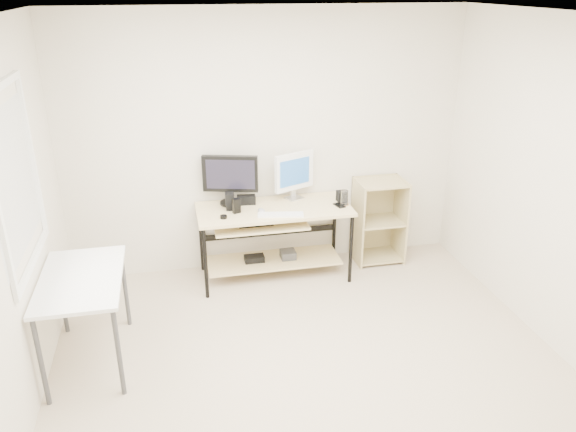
% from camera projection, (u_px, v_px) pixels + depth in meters
% --- Properties ---
extents(room, '(4.01, 4.01, 2.62)m').
position_uv_depth(room, '(298.00, 219.00, 3.77)').
color(room, '#C4B197').
rests_on(room, ground).
extents(desk, '(1.50, 0.65, 0.75)m').
position_uv_depth(desk, '(272.00, 228.00, 5.55)').
color(desk, beige).
rests_on(desk, ground).
extents(side_table, '(0.60, 1.00, 0.75)m').
position_uv_depth(side_table, '(82.00, 287.00, 4.22)').
color(side_table, white).
rests_on(side_table, ground).
extents(shelf_unit, '(0.50, 0.40, 0.90)m').
position_uv_depth(shelf_unit, '(378.00, 219.00, 5.96)').
color(shelf_unit, tan).
rests_on(shelf_unit, ground).
extents(black_monitor, '(0.54, 0.23, 0.50)m').
position_uv_depth(black_monitor, '(230.00, 177.00, 5.46)').
color(black_monitor, black).
rests_on(black_monitor, desk).
extents(white_imac, '(0.43, 0.22, 0.48)m').
position_uv_depth(white_imac, '(294.00, 173.00, 5.59)').
color(white_imac, silver).
rests_on(white_imac, desk).
extents(keyboard, '(0.45, 0.20, 0.02)m').
position_uv_depth(keyboard, '(281.00, 215.00, 5.29)').
color(keyboard, white).
rests_on(keyboard, desk).
extents(mouse, '(0.08, 0.11, 0.03)m').
position_uv_depth(mouse, '(261.00, 210.00, 5.36)').
color(mouse, '#BABAC0').
rests_on(mouse, desk).
extents(center_speaker, '(0.19, 0.09, 0.09)m').
position_uv_depth(center_speaker, '(246.00, 200.00, 5.54)').
color(center_speaker, black).
rests_on(center_speaker, desk).
extents(speaker_left, '(0.09, 0.09, 0.17)m').
position_uv_depth(speaker_left, '(230.00, 201.00, 5.39)').
color(speaker_left, black).
rests_on(speaker_left, desk).
extents(speaker_right, '(0.10, 0.10, 0.11)m').
position_uv_depth(speaker_right, '(342.00, 196.00, 5.61)').
color(speaker_right, black).
rests_on(speaker_right, desk).
extents(audio_controller, '(0.08, 0.07, 0.14)m').
position_uv_depth(audio_controller, '(236.00, 206.00, 5.32)').
color(audio_controller, black).
rests_on(audio_controller, desk).
extents(volume_puck, '(0.08, 0.08, 0.03)m').
position_uv_depth(volume_puck, '(224.00, 217.00, 5.23)').
color(volume_puck, black).
rests_on(volume_puck, desk).
extents(smartphone, '(0.10, 0.15, 0.01)m').
position_uv_depth(smartphone, '(339.00, 205.00, 5.51)').
color(smartphone, black).
rests_on(smartphone, desk).
extents(coaster, '(0.12, 0.12, 0.01)m').
position_uv_depth(coaster, '(344.00, 204.00, 5.54)').
color(coaster, olive).
rests_on(coaster, desk).
extents(drinking_glass, '(0.09, 0.09, 0.14)m').
position_uv_depth(drinking_glass, '(344.00, 197.00, 5.52)').
color(drinking_glass, white).
rests_on(drinking_glass, coaster).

